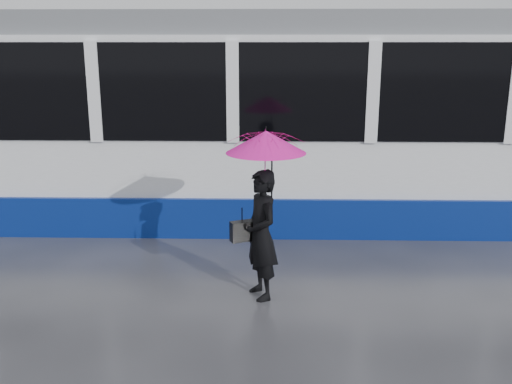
{
  "coord_description": "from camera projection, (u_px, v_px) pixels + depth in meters",
  "views": [
    {
      "loc": [
        -0.46,
        -6.96,
        2.89
      ],
      "look_at": [
        -0.63,
        -0.14,
        1.1
      ],
      "focal_mm": 40.0,
      "sensor_mm": 36.0,
      "label": 1
    }
  ],
  "objects": [
    {
      "name": "handbag",
      "position": [
        242.0,
        231.0,
        6.54
      ],
      "size": [
        0.3,
        0.22,
        0.42
      ],
      "rotation": [
        0.0,
        0.0,
        0.42
      ],
      "color": "black",
      "rests_on": "ground"
    },
    {
      "name": "tram",
      "position": [
        268.0,
        121.0,
        9.47
      ],
      "size": [
        26.0,
        2.56,
        3.35
      ],
      "color": "white",
      "rests_on": "ground"
    },
    {
      "name": "rails",
      "position": [
        296.0,
        214.0,
        9.87
      ],
      "size": [
        34.0,
        1.51,
        0.02
      ],
      "color": "#3F3D38",
      "rests_on": "ground"
    },
    {
      "name": "ground",
      "position": [
        305.0,
        271.0,
        7.45
      ],
      "size": [
        90.0,
        90.0,
        0.0
      ],
      "primitive_type": "plane",
      "color": "#28282D",
      "rests_on": "ground"
    },
    {
      "name": "woman",
      "position": [
        261.0,
        235.0,
        6.53
      ],
      "size": [
        0.56,
        0.65,
        1.52
      ],
      "primitive_type": "imported",
      "rotation": [
        0.0,
        0.0,
        -1.15
      ],
      "color": "black",
      "rests_on": "ground"
    },
    {
      "name": "umbrella",
      "position": [
        266.0,
        157.0,
        6.3
      ],
      "size": [
        1.18,
        1.18,
        1.03
      ],
      "rotation": [
        0.0,
        0.0,
        0.42
      ],
      "color": "#FF1560",
      "rests_on": "ground"
    }
  ]
}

